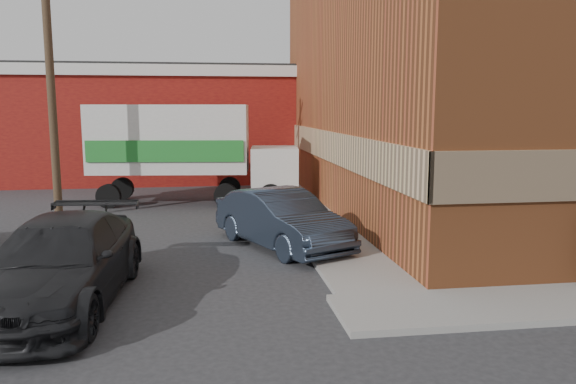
{
  "coord_description": "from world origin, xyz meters",
  "views": [
    {
      "loc": [
        -2.69,
        -9.93,
        3.61
      ],
      "look_at": [
        -0.78,
        3.09,
        1.62
      ],
      "focal_mm": 35.0,
      "sensor_mm": 36.0,
      "label": 1
    }
  ],
  "objects_px": {
    "warehouse": "(141,123)",
    "box_truck": "(190,147)",
    "brick_building": "(521,77)",
    "utility_pole": "(50,71)",
    "sedan": "(281,219)",
    "suv_b": "(60,263)"
  },
  "relations": [
    {
      "from": "brick_building",
      "to": "utility_pole",
      "type": "xyz_separation_m",
      "value": [
        -16.0,
        0.0,
        0.06
      ]
    },
    {
      "from": "warehouse",
      "to": "suv_b",
      "type": "xyz_separation_m",
      "value": [
        0.63,
        -19.5,
        -2.02
      ]
    },
    {
      "from": "box_truck",
      "to": "suv_b",
      "type": "bearing_deg",
      "value": -94.36
    },
    {
      "from": "brick_building",
      "to": "warehouse",
      "type": "bearing_deg",
      "value": 142.8
    },
    {
      "from": "suv_b",
      "to": "box_truck",
      "type": "bearing_deg",
      "value": 83.64
    },
    {
      "from": "utility_pole",
      "to": "box_truck",
      "type": "bearing_deg",
      "value": 30.22
    },
    {
      "from": "brick_building",
      "to": "warehouse",
      "type": "height_order",
      "value": "brick_building"
    },
    {
      "from": "warehouse",
      "to": "utility_pole",
      "type": "distance_m",
      "value": 11.27
    },
    {
      "from": "sedan",
      "to": "suv_b",
      "type": "xyz_separation_m",
      "value": [
        -4.57,
        -3.66,
        0.04
      ]
    },
    {
      "from": "warehouse",
      "to": "utility_pole",
      "type": "bearing_deg",
      "value": -97.77
    },
    {
      "from": "brick_building",
      "to": "utility_pole",
      "type": "distance_m",
      "value": 16.0
    },
    {
      "from": "utility_pole",
      "to": "box_truck",
      "type": "xyz_separation_m",
      "value": [
        4.22,
        2.46,
        -2.61
      ]
    },
    {
      "from": "warehouse",
      "to": "box_truck",
      "type": "xyz_separation_m",
      "value": [
        2.72,
        -8.54,
        -0.67
      ]
    },
    {
      "from": "brick_building",
      "to": "suv_b",
      "type": "bearing_deg",
      "value": -148.51
    },
    {
      "from": "utility_pole",
      "to": "sedan",
      "type": "xyz_separation_m",
      "value": [
        6.7,
        -4.84,
        -4.0
      ]
    },
    {
      "from": "warehouse",
      "to": "utility_pole",
      "type": "relative_size",
      "value": 1.81
    },
    {
      "from": "utility_pole",
      "to": "suv_b",
      "type": "relative_size",
      "value": 1.65
    },
    {
      "from": "utility_pole",
      "to": "sedan",
      "type": "relative_size",
      "value": 1.98
    },
    {
      "from": "brick_building",
      "to": "suv_b",
      "type": "xyz_separation_m",
      "value": [
        -13.87,
        -8.5,
        -3.89
      ]
    },
    {
      "from": "warehouse",
      "to": "box_truck",
      "type": "height_order",
      "value": "warehouse"
    },
    {
      "from": "warehouse",
      "to": "brick_building",
      "type": "bearing_deg",
      "value": -37.2
    },
    {
      "from": "sedan",
      "to": "box_truck",
      "type": "xyz_separation_m",
      "value": [
        -2.48,
        7.29,
        1.39
      ]
    }
  ]
}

